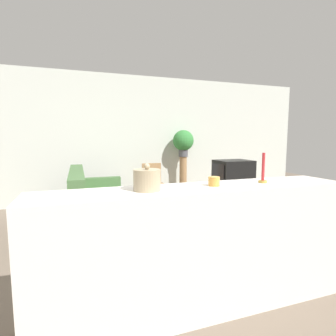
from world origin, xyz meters
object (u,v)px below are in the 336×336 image
couch (98,207)px  potted_plant (183,141)px  television (233,173)px  wooden_chair (153,182)px  decorative_bowl (147,180)px

couch → potted_plant: bearing=34.5°
couch → television: (2.35, -0.06, 0.43)m
couch → wooden_chair: bearing=39.4°
television → decorative_bowl: 3.11m
television → decorative_bowl: (-2.15, -2.22, 0.33)m
couch → wooden_chair: couch is taller
television → wooden_chair: television is taller
potted_plant → decorative_bowl: 4.05m
potted_plant → wooden_chair: bearing=-153.6°
wooden_chair → potted_plant: size_ratio=1.44×
television → decorative_bowl: bearing=-134.2°
wooden_chair → decorative_bowl: size_ratio=4.38×
television → wooden_chair: (-1.19, 1.01, -0.26)m
potted_plant → decorative_bowl: potted_plant is taller
television → potted_plant: 1.56m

